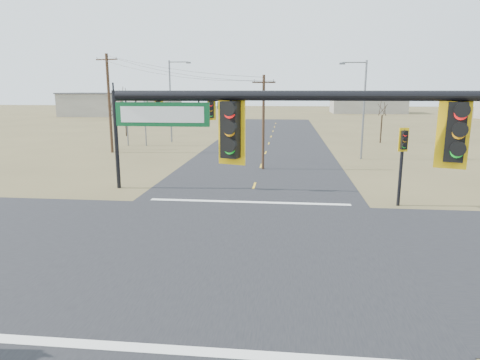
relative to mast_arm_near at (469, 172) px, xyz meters
name	(u,v)px	position (x,y,z in m)	size (l,w,h in m)	color
ground	(233,248)	(-5.42, 9.25, -5.19)	(320.00, 320.00, 0.00)	brown
road_ew	(233,247)	(-5.42, 9.25, -5.18)	(160.00, 14.00, 0.02)	black
road_ns	(233,247)	(-5.42, 9.25, -5.18)	(14.00, 160.00, 0.02)	black
stop_bar_near	(197,351)	(-5.42, 1.75, -5.16)	(12.00, 0.40, 0.01)	silver
stop_bar_far	(249,202)	(-5.42, 16.75, -5.16)	(12.00, 0.40, 0.01)	silver
mast_arm_near	(469,172)	(0.00, 0.00, 0.00)	(10.34, 0.56, 7.12)	black
mast_arm_far	(161,118)	(-11.51, 19.65, -0.42)	(8.83, 0.51, 6.57)	black
pedestal_signal_ne	(403,150)	(3.30, 16.88, -1.88)	(0.62, 0.54, 4.56)	black
utility_pole_near	(263,120)	(-5.19, 27.77, -1.08)	(1.90, 0.41, 7.80)	#412A1B
utility_pole_far	(109,102)	(-21.81, 35.83, 0.11)	(2.48, 0.60, 10.24)	#412A1B
highway_sign	(136,112)	(-21.11, 41.67, -1.18)	(2.98, 0.52, 5.62)	slate
streetlight_a	(362,105)	(3.81, 34.21, 0.03)	(2.60, 0.36, 9.29)	slate
streetlight_c	(172,97)	(-17.66, 45.50, 0.51)	(2.82, 0.26, 10.14)	slate
bare_tree_a	(114,111)	(-22.28, 37.99, -0.84)	(2.51, 2.51, 5.49)	black
bare_tree_b	(124,95)	(-26.29, 51.84, 0.72)	(3.36, 3.36, 7.39)	black
bare_tree_c	(383,108)	(8.59, 47.60, -0.85)	(3.10, 3.10, 5.53)	black
warehouse_left	(122,105)	(-45.42, 99.25, -2.44)	(28.00, 14.00, 5.50)	gray
warehouse_mid	(367,104)	(19.58, 119.25, -2.69)	(20.00, 12.00, 5.00)	gray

